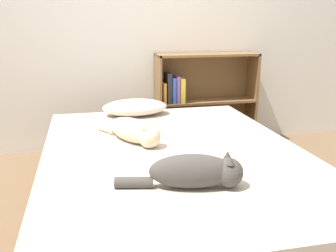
% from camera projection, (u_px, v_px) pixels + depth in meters
% --- Properties ---
extents(ground_plane, '(8.00, 8.00, 0.00)m').
position_uv_depth(ground_plane, '(174.00, 219.00, 2.25)').
color(ground_plane, brown).
extents(wall_back, '(8.00, 0.06, 2.50)m').
position_uv_depth(wall_back, '(136.00, 8.00, 3.26)').
color(wall_back, silver).
rests_on(wall_back, ground_plane).
extents(bed, '(1.50, 2.08, 0.44)m').
position_uv_depth(bed, '(174.00, 186.00, 2.19)').
color(bed, brown).
rests_on(bed, ground_plane).
extents(pillow, '(0.50, 0.30, 0.12)m').
position_uv_depth(pillow, '(135.00, 107.00, 2.89)').
color(pillow, beige).
rests_on(pillow, bed).
extents(cat_light, '(0.37, 0.52, 0.15)m').
position_uv_depth(cat_light, '(134.00, 131.00, 2.25)').
color(cat_light, beige).
rests_on(cat_light, bed).
extents(cat_dark, '(0.56, 0.21, 0.16)m').
position_uv_depth(cat_dark, '(197.00, 172.00, 1.64)').
color(cat_dark, '#47423D').
rests_on(cat_dark, bed).
extents(bookshelf, '(0.92, 0.26, 0.86)m').
position_uv_depth(bookshelf, '(200.00, 98.00, 3.47)').
color(bookshelf, brown).
rests_on(bookshelf, ground_plane).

